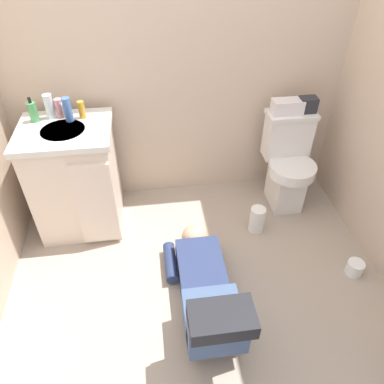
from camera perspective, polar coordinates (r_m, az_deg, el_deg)
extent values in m
cube|color=#A39281|center=(2.47, 1.06, -15.12)|extent=(2.92, 3.13, 0.04)
cube|color=#C9B098|center=(2.64, -2.42, 22.13)|extent=(2.58, 0.08, 2.40)
cube|color=silver|center=(3.00, 14.35, 1.20)|extent=(0.22, 0.30, 0.38)
cylinder|color=silver|center=(2.84, 15.34, 3.45)|extent=(0.35, 0.35, 0.08)
cube|color=silver|center=(2.90, 14.66, 8.38)|extent=(0.34, 0.17, 0.34)
cube|color=silver|center=(2.81, 15.29, 11.59)|extent=(0.36, 0.19, 0.03)
cube|color=beige|center=(2.73, -17.54, 1.60)|extent=(0.56, 0.48, 0.78)
cube|color=silver|center=(2.52, -19.36, 8.96)|extent=(0.60, 0.52, 0.04)
cylinder|color=silver|center=(2.50, -19.39, 8.63)|extent=(0.28, 0.28, 0.05)
cube|color=beige|center=(2.52, -14.72, -1.99)|extent=(0.26, 0.03, 0.66)
cylinder|color=silver|center=(2.60, -19.29, 11.84)|extent=(0.02, 0.02, 0.10)
cube|color=navy|center=(2.41, 1.57, -12.93)|extent=(0.29, 0.52, 0.17)
sphere|color=tan|center=(2.61, 0.45, -7.08)|extent=(0.19, 0.19, 0.19)
cube|color=#3E5379|center=(2.13, 3.20, -19.02)|extent=(0.31, 0.28, 0.20)
cube|color=#3E5379|center=(1.96, 4.10, -20.66)|extent=(0.31, 0.12, 0.32)
cube|color=black|center=(1.78, 4.66, -19.11)|extent=(0.31, 0.19, 0.09)
cylinder|color=navy|center=(2.51, -3.38, -10.85)|extent=(0.08, 0.30, 0.08)
cube|color=silver|center=(2.76, 14.63, 12.76)|extent=(0.22, 0.11, 0.10)
cube|color=#26262D|center=(2.82, 17.57, 12.85)|extent=(0.12, 0.09, 0.11)
cylinder|color=#459052|center=(2.63, -23.52, 11.35)|extent=(0.06, 0.06, 0.13)
cylinder|color=black|center=(2.59, -24.00, 12.94)|extent=(0.02, 0.02, 0.04)
cylinder|color=silver|center=(2.63, -21.33, 12.32)|extent=(0.06, 0.06, 0.16)
cylinder|color=pink|center=(2.62, -19.96, 12.19)|extent=(0.05, 0.05, 0.13)
cylinder|color=#416AB3|center=(2.55, -18.80, 12.07)|extent=(0.05, 0.05, 0.16)
cylinder|color=#C28D26|center=(2.57, -16.81, 12.18)|extent=(0.04, 0.04, 0.12)
cylinder|color=white|center=(2.76, 10.09, -4.26)|extent=(0.11, 0.11, 0.21)
cylinder|color=white|center=(2.72, 24.02, -10.74)|extent=(0.11, 0.11, 0.10)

